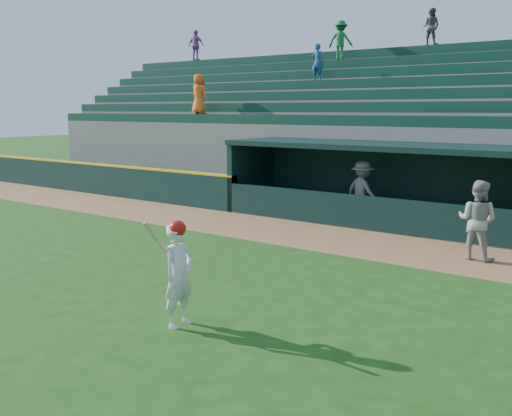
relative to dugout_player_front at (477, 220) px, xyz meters
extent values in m
plane|color=#1C4B12|center=(-3.90, -4.98, -0.94)|extent=(120.00, 120.00, 0.00)
cube|color=#92633A|center=(-3.90, -0.08, -0.93)|extent=(40.00, 3.00, 0.01)
cube|color=black|center=(-16.15, 1.57, -0.34)|extent=(15.50, 0.30, 1.20)
cube|color=yellow|center=(-16.15, 1.57, 0.29)|extent=(15.50, 0.32, 0.06)
imported|color=#979792|center=(0.00, 0.00, 0.00)|extent=(0.95, 0.77, 1.87)
imported|color=#9E9E99|center=(-4.20, 2.70, 0.01)|extent=(1.39, 1.08, 1.90)
cube|color=#63625E|center=(-3.90, 2.72, -0.92)|extent=(9.00, 2.60, 0.04)
cube|color=black|center=(-8.50, 2.72, 0.21)|extent=(0.20, 2.60, 2.30)
cube|color=black|center=(-3.90, 4.02, 0.21)|extent=(9.40, 0.20, 2.30)
cube|color=black|center=(-3.90, 2.72, 1.44)|extent=(9.40, 2.80, 0.16)
cube|color=black|center=(-3.90, 1.50, -0.44)|extent=(9.00, 0.16, 1.00)
cube|color=brown|center=(-3.90, 3.52, -0.69)|extent=(8.40, 0.45, 0.10)
cube|color=slate|center=(-3.90, 4.54, 0.52)|extent=(34.00, 0.85, 2.91)
cube|color=#0F3828|center=(-3.90, 4.42, 2.15)|extent=(34.00, 0.60, 0.36)
cube|color=slate|center=(-3.90, 5.39, 0.74)|extent=(34.00, 0.85, 3.36)
cube|color=#0F3828|center=(-3.90, 5.27, 2.60)|extent=(34.00, 0.60, 0.36)
cube|color=slate|center=(-3.90, 6.24, 0.97)|extent=(34.00, 0.85, 3.81)
cube|color=#0F3828|center=(-3.90, 6.12, 3.05)|extent=(34.00, 0.60, 0.36)
cube|color=slate|center=(-3.90, 7.09, 1.19)|extent=(34.00, 0.85, 4.26)
cube|color=#0F3828|center=(-3.90, 6.97, 3.50)|extent=(34.00, 0.60, 0.36)
cube|color=slate|center=(-3.90, 7.94, 1.42)|extent=(34.00, 0.85, 4.71)
cube|color=#0F3828|center=(-3.90, 7.82, 3.95)|extent=(34.00, 0.60, 0.36)
cube|color=slate|center=(-3.90, 8.79, 1.64)|extent=(34.00, 0.85, 5.16)
cube|color=#0F3828|center=(-3.90, 8.67, 4.40)|extent=(34.00, 0.60, 0.36)
cube|color=slate|center=(-3.90, 9.64, 1.87)|extent=(34.00, 0.85, 5.61)
cube|color=#0F3828|center=(-3.90, 9.52, 4.85)|extent=(34.00, 0.60, 0.36)
cube|color=slate|center=(-3.90, 10.22, 1.87)|extent=(34.50, 0.30, 5.61)
imported|color=orange|center=(-12.48, 4.44, 3.15)|extent=(0.83, 0.58, 1.63)
imported|color=navy|center=(-8.37, 6.99, 4.41)|extent=(0.53, 0.35, 1.44)
imported|color=#505050|center=(-4.71, 9.54, 5.75)|extent=(0.72, 0.58, 1.44)
imported|color=#186D33|center=(-8.26, 8.69, 5.40)|extent=(1.13, 0.76, 1.63)
imported|color=#9F63AA|center=(-17.16, 9.54, 5.82)|extent=(0.96, 0.49, 1.57)
imported|color=white|center=(-2.73, -7.11, -0.09)|extent=(0.43, 0.63, 1.68)
sphere|color=red|center=(-2.73, -7.11, 0.68)|extent=(0.27, 0.27, 0.27)
cylinder|color=tan|center=(-2.91, -7.33, 0.45)|extent=(0.32, 0.45, 0.76)
camera|label=1|loc=(3.47, -13.53, 2.55)|focal=40.00mm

